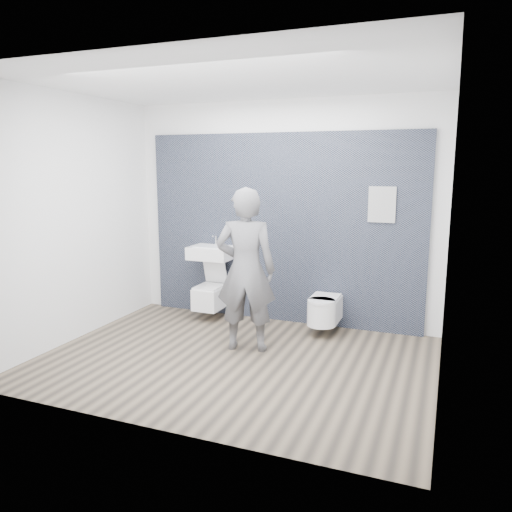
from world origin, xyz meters
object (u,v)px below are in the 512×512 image
at_px(toilet_rounded, 324,310).
at_px(visitor, 246,270).
at_px(washbasin, 211,252).
at_px(toilet_square, 211,295).

relative_size(toilet_rounded, visitor, 0.33).
xyz_separation_m(washbasin, visitor, (0.86, -0.90, 0.01)).
xyz_separation_m(toilet_square, visitor, (0.86, -0.87, 0.58)).
xyz_separation_m(washbasin, toilet_rounded, (1.54, -0.09, -0.59)).
bearing_deg(visitor, washbasin, -60.20).
xyz_separation_m(toilet_square, toilet_rounded, (1.54, -0.05, -0.02)).
relative_size(washbasin, toilet_square, 0.85).
xyz_separation_m(washbasin, toilet_square, (0.00, -0.03, -0.57)).
bearing_deg(visitor, toilet_rounded, -143.77).
bearing_deg(washbasin, toilet_square, -90.00).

